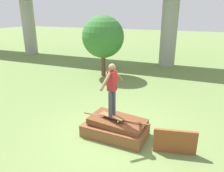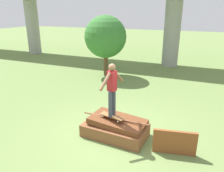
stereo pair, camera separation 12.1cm
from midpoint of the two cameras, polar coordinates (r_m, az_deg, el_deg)
The scene contains 6 objects.
ground_plane at distance 7.03m, azimuth 0.30°, elevation -12.75°, with size 80.00×80.00×0.00m, color olive.
scrap_pile at distance 6.89m, azimuth 0.49°, elevation -10.84°, with size 2.14×1.19×0.61m.
scrap_plank_loose at distance 6.31m, azimuth 15.52°, elevation -13.85°, with size 1.15×0.31×0.69m.
skateboard at distance 6.66m, azimuth -0.53°, elevation -7.88°, with size 0.85×0.40×0.09m.
skater at distance 6.29m, azimuth -0.55°, elevation -0.21°, with size 0.33×1.11×1.61m.
tree_behind_left at distance 12.78m, azimuth -2.63°, elevation 12.68°, with size 2.41×2.41×3.50m.
Camera 1 is at (2.17, -5.57, 3.70)m, focal length 35.00 mm.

